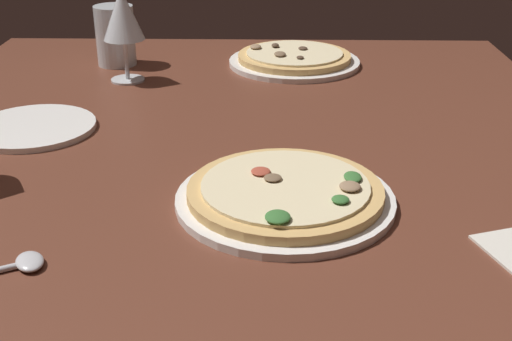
% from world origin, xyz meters
% --- Properties ---
extents(dining_table, '(1.50, 1.10, 0.04)m').
position_xyz_m(dining_table, '(0.00, 0.00, 0.02)').
color(dining_table, brown).
rests_on(dining_table, ground).
extents(pizza_main, '(0.27, 0.27, 0.03)m').
position_xyz_m(pizza_main, '(-0.06, -0.07, 0.05)').
color(pizza_main, white).
rests_on(pizza_main, dining_table).
extents(pizza_side, '(0.26, 0.26, 0.03)m').
position_xyz_m(pizza_side, '(0.55, -0.10, 0.05)').
color(pizza_side, white).
rests_on(pizza_side, dining_table).
extents(wine_glass_near, '(0.08, 0.08, 0.17)m').
position_xyz_m(wine_glass_near, '(0.43, 0.22, 0.16)').
color(wine_glass_near, silver).
rests_on(wine_glass_near, dining_table).
extents(water_glass, '(0.08, 0.08, 0.12)m').
position_xyz_m(water_glass, '(0.54, 0.26, 0.09)').
color(water_glass, silver).
rests_on(water_glass, dining_table).
extents(side_plate, '(0.19, 0.19, 0.01)m').
position_xyz_m(side_plate, '(0.18, 0.31, 0.04)').
color(side_plate, white).
rests_on(side_plate, dining_table).
extents(spoon, '(0.07, 0.10, 0.01)m').
position_xyz_m(spoon, '(-0.21, 0.20, 0.04)').
color(spoon, silver).
rests_on(spoon, dining_table).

